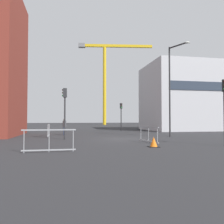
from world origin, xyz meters
TOP-DOWN VIEW (x-y plane):
  - ground at (0.00, 0.00)m, footprint 160.00×160.00m
  - office_block at (13.06, 12.88)m, footprint 12.56×9.24m
  - construction_crane at (5.97, 43.85)m, footprint 20.21×3.72m
  - streetlamp_tall at (4.74, 1.17)m, footprint 1.07×1.95m
  - traffic_light_far at (-4.49, 0.30)m, footprint 0.38×0.27m
  - traffic_light_near at (2.57, 11.70)m, footprint 0.28×0.38m
  - traffic_light_corner at (4.77, -5.67)m, footprint 0.35×0.38m
  - pedestrian_walking at (-4.60, 5.53)m, footprint 0.34×0.34m
  - safety_barrier_right_run at (1.05, -3.00)m, footprint 0.43×2.55m
  - safety_barrier_front at (-5.10, -6.36)m, footprint 2.50×0.09m
  - safety_barrier_rear at (-5.98, 3.82)m, footprint 0.11×2.48m
  - traffic_cone_on_verge at (0.48, -5.42)m, footprint 0.57×0.57m

SIDE VIEW (x-z plane):
  - ground at x=0.00m, z-range 0.00..0.00m
  - traffic_cone_on_verge at x=0.48m, z-range -0.02..0.55m
  - safety_barrier_rear at x=-5.98m, z-range 0.02..1.10m
  - safety_barrier_front at x=-5.10m, z-range 0.02..1.10m
  - safety_barrier_right_run at x=1.05m, z-range 0.02..1.10m
  - pedestrian_walking at x=-4.60m, z-range 0.13..1.75m
  - traffic_light_near at x=2.57m, z-range 0.65..4.30m
  - traffic_light_corner at x=4.77m, z-range 0.67..4.55m
  - traffic_light_far at x=-4.49m, z-range 0.68..4.61m
  - office_block at x=13.06m, z-range 0.00..9.32m
  - streetlamp_tall at x=4.74m, z-range 0.73..8.74m
  - construction_crane at x=5.97m, z-range 4.04..26.29m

